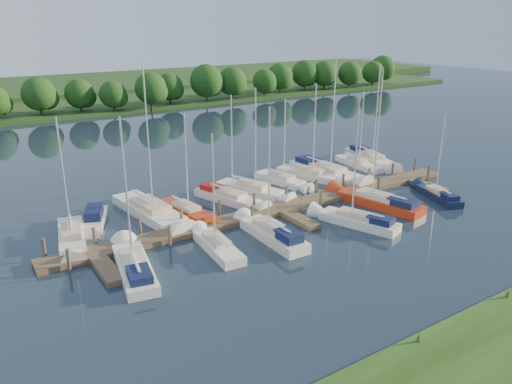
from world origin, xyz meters
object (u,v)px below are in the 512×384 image
sailboat_n_5 (253,192)px  dock (284,211)px  sailboat_s_2 (272,235)px  motorboat (95,220)px  sailboat_n_0 (72,239)px

sailboat_n_5 → dock: bearing=63.5°
sailboat_s_2 → sailboat_n_5: bearing=66.3°
motorboat → sailboat_n_5: size_ratio=0.53×
sailboat_n_5 → sailboat_s_2: bearing=43.0°
sailboat_n_0 → sailboat_n_5: size_ratio=0.94×
sailboat_n_0 → sailboat_s_2: (12.90, -7.58, 0.07)m
dock → sailboat_n_5: sailboat_n_5 is taller
dock → sailboat_s_2: (-3.85, -3.78, 0.15)m
dock → sailboat_n_0: bearing=167.2°
sailboat_n_0 → sailboat_n_5: bearing=-162.7°
dock → motorboat: bearing=155.8°
motorboat → sailboat_s_2: (10.46, -10.20, -0.00)m
dock → sailboat_s_2: 5.40m
sailboat_n_0 → sailboat_s_2: size_ratio=0.95×
sailboat_n_0 → motorboat: (2.44, 2.62, 0.07)m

